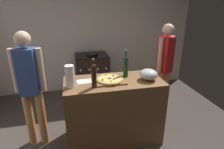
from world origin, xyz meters
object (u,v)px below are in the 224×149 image
at_px(stove, 92,75).
at_px(person_in_red, 164,65).
at_px(paper_towel_roll, 70,76).
at_px(mixing_bowl, 148,74).
at_px(wine_bottle_dark, 94,75).
at_px(pizza, 110,79).
at_px(wine_bottle_clear, 126,66).
at_px(person_in_stripes, 30,84).

bearing_deg(stove, person_in_red, -41.63).
distance_m(paper_towel_roll, person_in_red, 1.67).
height_order(mixing_bowl, wine_bottle_dark, wine_bottle_dark).
bearing_deg(paper_towel_roll, pizza, 7.13).
bearing_deg(wine_bottle_clear, mixing_bowl, -32.81).
xyz_separation_m(paper_towel_roll, person_in_stripes, (-0.51, 0.22, -0.15)).
bearing_deg(pizza, mixing_bowl, -6.23).
relative_size(wine_bottle_clear, person_in_red, 0.24).
relative_size(pizza, wine_bottle_clear, 0.90).
bearing_deg(paper_towel_roll, wine_bottle_dark, -14.63).
distance_m(paper_towel_roll, wine_bottle_dark, 0.29).
bearing_deg(mixing_bowl, person_in_stripes, 172.26).
relative_size(pizza, person_in_stripes, 0.22).
xyz_separation_m(pizza, person_in_stripes, (-1.02, 0.15, -0.04)).
bearing_deg(paper_towel_roll, person_in_stripes, 157.09).
height_order(mixing_bowl, stove, mixing_bowl).
xyz_separation_m(paper_towel_roll, person_in_red, (1.56, 0.58, -0.16)).
bearing_deg(pizza, person_in_stripes, 171.50).
bearing_deg(paper_towel_roll, wine_bottle_clear, 13.40).
distance_m(mixing_bowl, wine_bottle_dark, 0.75).
bearing_deg(pizza, person_in_red, 26.11).
xyz_separation_m(pizza, wine_bottle_dark, (-0.23, -0.14, 0.13)).
bearing_deg(pizza, stove, 92.60).
distance_m(person_in_stripes, person_in_red, 2.10).
bearing_deg(person_in_stripes, wine_bottle_dark, -20.06).
xyz_separation_m(wine_bottle_dark, person_in_stripes, (-0.79, 0.29, -0.17)).
relative_size(mixing_bowl, stove, 0.26).
distance_m(pizza, paper_towel_roll, 0.52).
bearing_deg(wine_bottle_dark, person_in_stripes, 159.94).
relative_size(mixing_bowl, person_in_stripes, 0.15).
height_order(wine_bottle_clear, stove, wine_bottle_clear).
bearing_deg(person_in_stripes, stove, 54.97).
height_order(stove, person_in_stripes, person_in_stripes).
relative_size(wine_bottle_clear, stove, 0.41).
height_order(pizza, person_in_red, person_in_red).
distance_m(wine_bottle_clear, person_in_stripes, 1.28).
height_order(wine_bottle_clear, person_in_red, person_in_red).
height_order(wine_bottle_clear, person_in_stripes, person_in_stripes).
bearing_deg(person_in_red, pizza, -153.89).
bearing_deg(person_in_red, stove, 138.37).
relative_size(mixing_bowl, paper_towel_roll, 0.86).
bearing_deg(stove, paper_towel_roll, -105.63).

